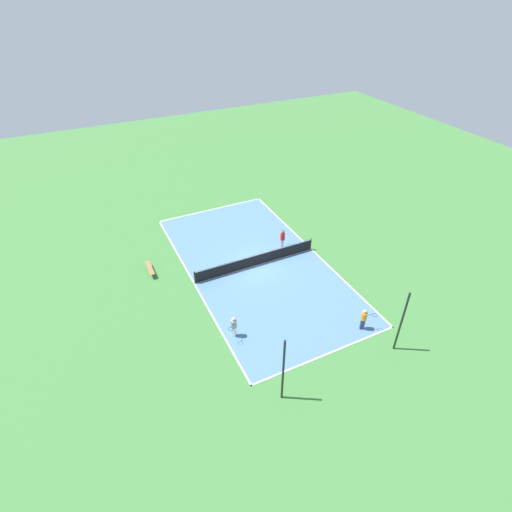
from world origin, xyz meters
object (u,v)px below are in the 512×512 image
Objects in this scene: tennis_net at (256,260)px; tennis_ball_far_baseline at (319,283)px; bench at (150,268)px; tennis_ball_near_net at (251,212)px; player_center_orange at (364,318)px; tennis_ball_left_sideline at (328,288)px; fence_post_back_right at (283,371)px; player_baseline_gray at (234,326)px; player_coach_red at (283,238)px; fence_post_back_left at (401,322)px.

tennis_net is 145.42× the size of tennis_ball_far_baseline.
bench is 26.85× the size of tennis_ball_near_net.
player_center_orange is at bearing 90.38° from tennis_ball_far_baseline.
tennis_ball_left_sideline is 0.02× the size of fence_post_back_right.
player_baseline_gray is 22.77× the size of tennis_ball_left_sideline.
bench is 15.75m from player_center_orange.
player_center_orange reaches higher than player_baseline_gray.
bench is at bearing -75.08° from fence_post_back_right.
tennis_ball_near_net is (-3.20, -7.56, -0.49)m from tennis_net.
bench is at bearing -34.03° from tennis_ball_left_sideline.
tennis_net is 6.19× the size of player_center_orange.
tennis_net is 5.42× the size of bench.
tennis_net is at bearing 67.05° from tennis_ball_near_net.
player_coach_red is 12.27m from fence_post_back_left.
player_baseline_gray is at bearing 164.23° from player_coach_red.
fence_post_back_left is (-0.93, 12.18, 1.20)m from player_coach_red.
player_center_orange is 0.36× the size of fence_post_back_left.
tennis_net is at bearing -52.11° from tennis_ball_far_baseline.
player_baseline_gray is 7.78m from tennis_ball_far_baseline.
player_coach_red reaches higher than player_baseline_gray.
player_center_orange reaches higher than tennis_ball_far_baseline.
player_baseline_gray reaches higher than tennis_ball_left_sideline.
player_center_orange is (-10.65, 11.60, 0.54)m from bench.
tennis_ball_far_baseline is at bearing -134.61° from fence_post_back_right.
player_coach_red is 25.08× the size of tennis_ball_far_baseline.
fence_post_back_right is (6.77, 12.18, 1.20)m from player_coach_red.
fence_post_back_right is (-3.66, 13.74, 1.82)m from bench.
player_coach_red reaches higher than bench.
bench is at bearing 111.70° from player_coach_red.
fence_post_back_right reaches higher than player_center_orange.
player_baseline_gray reaches higher than tennis_ball_far_baseline.
tennis_ball_near_net is 12.24m from tennis_ball_left_sideline.
player_baseline_gray is at bearing -169.85° from player_center_orange.
player_baseline_gray is 0.35× the size of fence_post_back_left.
player_coach_red reaches higher than tennis_ball_near_net.
fence_post_back_left reaches higher than player_baseline_gray.
tennis_net reaches higher than tennis_ball_far_baseline.
fence_post_back_left is 7.70m from fence_post_back_right.
tennis_ball_left_sideline is at bearing 139.19° from player_baseline_gray.
tennis_ball_near_net is at bearing -89.00° from tennis_ball_left_sideline.
player_center_orange is (-7.52, 2.97, 0.03)m from player_baseline_gray.
tennis_ball_near_net is at bearing 27.73° from player_coach_red.
tennis_net is 7.38m from player_baseline_gray.
tennis_ball_left_sideline is (-7.80, -1.25, -0.85)m from player_baseline_gray.
tennis_ball_far_baseline is (0.10, 11.55, 0.00)m from tennis_ball_near_net.
player_center_orange is 23.48× the size of tennis_ball_left_sideline.
player_center_orange is at bearing -162.95° from fence_post_back_right.
tennis_ball_near_net is at bearing -110.76° from fence_post_back_right.
fence_post_back_left and fence_post_back_right have the same top height.
fence_post_back_left is at bearing -39.85° from player_center_orange.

